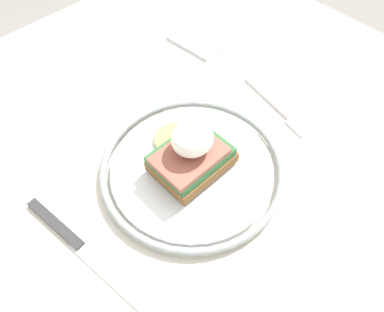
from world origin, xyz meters
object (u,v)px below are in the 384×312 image
Objects in this scene: sandwich at (191,152)px; knife at (78,245)px; fork at (279,108)px; plate at (192,168)px; napkin at (205,35)px.

sandwich is 0.53× the size of knife.
sandwich reaches higher than fork.
plate reaches higher than fork.
knife is (0.17, -0.02, -0.01)m from plate.
plate is 1.15× the size of knife.
plate is at bearing -2.76° from fork.
knife and napkin have the same top height.
sandwich is 0.18m from fork.
sandwich is 0.17m from knife.
napkin is at bearing -138.29° from plate.
plate is 2.15× the size of sandwich.
knife is at bearing -5.57° from plate.
napkin is (-0.04, -0.20, 0.00)m from fork.
sandwich is (0.00, -0.00, 0.03)m from plate.
fork is 1.34× the size of napkin.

